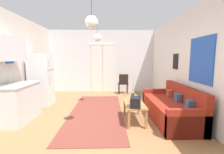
{
  "coord_description": "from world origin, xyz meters",
  "views": [
    {
      "loc": [
        0.27,
        -3.33,
        1.52
      ],
      "look_at": [
        0.38,
        1.26,
        0.95
      ],
      "focal_mm": 24.87,
      "sensor_mm": 36.0,
      "label": 1
    }
  ],
  "objects_px": {
    "bamboo_vase": "(133,98)",
    "pendant_lamp_near": "(92,22)",
    "couch": "(172,108)",
    "refrigerator": "(41,79)",
    "pendant_lamp_far": "(97,38)",
    "coffee_table": "(134,106)",
    "handbag": "(135,102)",
    "accent_chair": "(123,83)"
  },
  "relations": [
    {
      "from": "accent_chair",
      "to": "couch",
      "type": "bearing_deg",
      "value": 108.99
    },
    {
      "from": "pendant_lamp_far",
      "to": "couch",
      "type": "bearing_deg",
      "value": -30.67
    },
    {
      "from": "coffee_table",
      "to": "refrigerator",
      "type": "height_order",
      "value": "refrigerator"
    },
    {
      "from": "refrigerator",
      "to": "pendant_lamp_far",
      "type": "relative_size",
      "value": 2.29
    },
    {
      "from": "coffee_table",
      "to": "pendant_lamp_far",
      "type": "bearing_deg",
      "value": 128.27
    },
    {
      "from": "handbag",
      "to": "couch",
      "type": "bearing_deg",
      "value": 21.86
    },
    {
      "from": "bamboo_vase",
      "to": "handbag",
      "type": "bearing_deg",
      "value": -90.19
    },
    {
      "from": "handbag",
      "to": "pendant_lamp_far",
      "type": "xyz_separation_m",
      "value": [
        -0.92,
        1.53,
        1.56
      ]
    },
    {
      "from": "bamboo_vase",
      "to": "pendant_lamp_near",
      "type": "relative_size",
      "value": 0.67
    },
    {
      "from": "couch",
      "to": "coffee_table",
      "type": "relative_size",
      "value": 2.09
    },
    {
      "from": "couch",
      "to": "pendant_lamp_near",
      "type": "relative_size",
      "value": 2.94
    },
    {
      "from": "accent_chair",
      "to": "bamboo_vase",
      "type": "bearing_deg",
      "value": 89.46
    },
    {
      "from": "handbag",
      "to": "pendant_lamp_near",
      "type": "relative_size",
      "value": 0.49
    },
    {
      "from": "refrigerator",
      "to": "handbag",
      "type": "bearing_deg",
      "value": -32.07
    },
    {
      "from": "coffee_table",
      "to": "accent_chair",
      "type": "height_order",
      "value": "accent_chair"
    },
    {
      "from": "handbag",
      "to": "refrigerator",
      "type": "distance_m",
      "value": 3.25
    },
    {
      "from": "bamboo_vase",
      "to": "accent_chair",
      "type": "bearing_deg",
      "value": 89.07
    },
    {
      "from": "refrigerator",
      "to": "pendant_lamp_near",
      "type": "height_order",
      "value": "pendant_lamp_near"
    },
    {
      "from": "coffee_table",
      "to": "bamboo_vase",
      "type": "distance_m",
      "value": 0.19
    },
    {
      "from": "accent_chair",
      "to": "handbag",
      "type": "bearing_deg",
      "value": 89.55
    },
    {
      "from": "handbag",
      "to": "pendant_lamp_far",
      "type": "relative_size",
      "value": 0.45
    },
    {
      "from": "accent_chair",
      "to": "pendant_lamp_far",
      "type": "height_order",
      "value": "pendant_lamp_far"
    },
    {
      "from": "pendant_lamp_far",
      "to": "pendant_lamp_near",
      "type": "bearing_deg",
      "value": -89.53
    },
    {
      "from": "coffee_table",
      "to": "accent_chair",
      "type": "xyz_separation_m",
      "value": [
        0.02,
        2.87,
        0.1
      ]
    },
    {
      "from": "coffee_table",
      "to": "pendant_lamp_near",
      "type": "xyz_separation_m",
      "value": [
        -0.93,
        -0.56,
        1.81
      ]
    },
    {
      "from": "couch",
      "to": "accent_chair",
      "type": "relative_size",
      "value": 2.33
    },
    {
      "from": "handbag",
      "to": "refrigerator",
      "type": "bearing_deg",
      "value": 147.93
    },
    {
      "from": "accent_chair",
      "to": "pendant_lamp_far",
      "type": "xyz_separation_m",
      "value": [
        -0.96,
        -1.66,
        1.64
      ]
    },
    {
      "from": "pendant_lamp_near",
      "to": "bamboo_vase",
      "type": "bearing_deg",
      "value": 34.18
    },
    {
      "from": "couch",
      "to": "pendant_lamp_far",
      "type": "height_order",
      "value": "pendant_lamp_far"
    },
    {
      "from": "coffee_table",
      "to": "handbag",
      "type": "xyz_separation_m",
      "value": [
        -0.03,
        -0.32,
        0.18
      ]
    },
    {
      "from": "coffee_table",
      "to": "bamboo_vase",
      "type": "xyz_separation_m",
      "value": [
        -0.03,
        0.06,
        0.18
      ]
    },
    {
      "from": "couch",
      "to": "refrigerator",
      "type": "xyz_separation_m",
      "value": [
        -3.73,
        1.32,
        0.55
      ]
    },
    {
      "from": "couch",
      "to": "bamboo_vase",
      "type": "xyz_separation_m",
      "value": [
        -0.99,
        -0.02,
        0.28
      ]
    },
    {
      "from": "handbag",
      "to": "refrigerator",
      "type": "relative_size",
      "value": 0.2
    },
    {
      "from": "handbag",
      "to": "accent_chair",
      "type": "height_order",
      "value": "accent_chair"
    },
    {
      "from": "couch",
      "to": "bamboo_vase",
      "type": "distance_m",
      "value": 1.03
    },
    {
      "from": "couch",
      "to": "pendant_lamp_near",
      "type": "distance_m",
      "value": 2.76
    },
    {
      "from": "bamboo_vase",
      "to": "pendant_lamp_far",
      "type": "bearing_deg",
      "value": 128.75
    },
    {
      "from": "refrigerator",
      "to": "bamboo_vase",
      "type": "bearing_deg",
      "value": -25.99
    },
    {
      "from": "coffee_table",
      "to": "refrigerator",
      "type": "bearing_deg",
      "value": 153.29
    },
    {
      "from": "refrigerator",
      "to": "accent_chair",
      "type": "relative_size",
      "value": 1.98
    }
  ]
}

